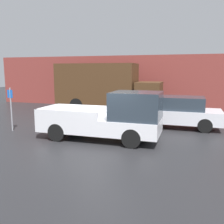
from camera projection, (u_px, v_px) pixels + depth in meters
The scene contains 6 objects.
ground_plane at pixel (109, 143), 10.64m from camera, with size 60.00×60.00×0.00m, color #232326.
building_wall at pixel (149, 82), 20.10m from camera, with size 28.00×0.15×4.25m.
pickup_truck at pixel (111, 118), 10.91m from camera, with size 5.35×2.00×2.16m.
car at pixel (177, 112), 13.41m from camera, with size 4.61×1.94×1.67m.
delivery_truck at pixel (104, 86), 18.67m from camera, with size 7.78×2.40×3.54m.
parking_sign at pixel (11, 107), 12.50m from camera, with size 0.30×0.07×2.19m.
Camera 1 is at (3.19, -9.77, 3.05)m, focal length 40.00 mm.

